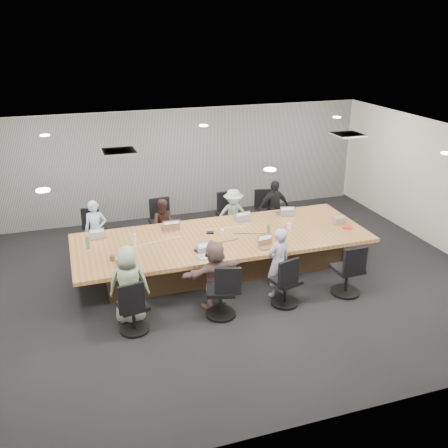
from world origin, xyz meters
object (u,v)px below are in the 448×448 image
object	(u,v)px
chair_2	(228,218)
person_2	(233,215)
chair_3	(267,215)
person_5	(215,274)
laptop_0	(98,236)
laptop_1	(169,227)
person_4	(129,284)
laptop_4	(124,267)
canvas_bag	(339,220)
laptop_3	(283,213)
chair_5	(221,294)
laptop_6	(267,247)
laptop_2	(241,218)
person_1	(164,225)
chair_0	(96,236)
bottle_green_right	(268,230)
bottle_clear	(134,239)
mug_brown	(112,258)
person_3	(274,208)
person_6	(278,262)
chair_1	(162,226)
laptop_5	(206,256)
chair_7	(347,273)
stapler	(219,245)
bottle_green_left	(88,242)
chair_4	(133,310)
snack_packet	(347,227)
conference_table	(223,251)
person_0	(96,230)

from	to	relation	value
chair_2	person_2	xyz separation A→B (m)	(0.00, -0.35, 0.20)
chair_3	person_5	xyz separation A→B (m)	(-2.30, -3.05, 0.25)
laptop_0	person_5	bearing A→B (deg)	124.99
laptop_1	person_4	size ratio (longest dim) A/B	0.26
laptop_4	canvas_bag	bearing A→B (deg)	1.39
person_5	laptop_3	bearing A→B (deg)	-149.97
chair_5	laptop_6	xyz separation A→B (m)	(1.23, 0.90, 0.33)
laptop_2	person_1	bearing A→B (deg)	-26.58
chair_0	bottle_green_right	distance (m)	3.89
chair_2	laptop_1	world-z (taller)	chair_2
person_1	person_4	bearing A→B (deg)	-101.94
bottle_clear	canvas_bag	world-z (taller)	bottle_clear
laptop_6	mug_brown	distance (m)	2.94
person_4	laptop_6	distance (m)	2.80
person_3	laptop_4	size ratio (longest dim) A/B	4.38
person_6	chair_1	bearing A→B (deg)	-76.40
laptop_5	bottle_green_right	xyz separation A→B (m)	(1.50, 0.58, 0.10)
chair_7	laptop_2	size ratio (longest dim) A/B	2.43
mug_brown	canvas_bag	distance (m)	4.92
stapler	chair_3	bearing A→B (deg)	58.28
person_6	bottle_green_left	world-z (taller)	person_6
chair_0	laptop_6	distance (m)	3.98
chair_3	laptop_2	size ratio (longest dim) A/B	2.18
chair_4	chair_5	distance (m)	1.52
person_4	snack_packet	xyz separation A→B (m)	(4.75, 0.94, 0.07)
person_1	chair_5	bearing A→B (deg)	-72.01
person_6	snack_packet	bearing A→B (deg)	-168.68
chair_1	laptop_5	bearing A→B (deg)	94.67
chair_0	person_2	size ratio (longest dim) A/B	0.58
chair_2	laptop_2	size ratio (longest dim) A/B	2.38
chair_5	laptop_3	size ratio (longest dim) A/B	2.56
laptop_4	laptop_3	bearing A→B (deg)	15.75
laptop_3	snack_packet	distance (m)	1.53
person_5	person_6	distance (m)	1.23
chair_4	snack_packet	bearing A→B (deg)	5.53
laptop_6	stapler	distance (m)	0.94
chair_1	laptop_3	size ratio (longest dim) A/B	2.66
canvas_bag	laptop_6	bearing A→B (deg)	-160.72
chair_2	chair_5	distance (m)	3.63
person_1	person_5	size ratio (longest dim) A/B	0.93
laptop_1	laptop_6	bearing A→B (deg)	138.71
chair_4	canvas_bag	distance (m)	5.02
laptop_1	person_2	distance (m)	1.73
chair_1	laptop_0	distance (m)	1.77
person_5	chair_7	bearing A→B (deg)	159.02
conference_table	bottle_clear	bearing A→B (deg)	174.81
stapler	laptop_0	bearing A→B (deg)	160.87
person_0	bottle_clear	distance (m)	1.38
bottle_green_left	laptop_6	bearing A→B (deg)	-17.85
bottle_clear	conference_table	bearing A→B (deg)	-5.19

